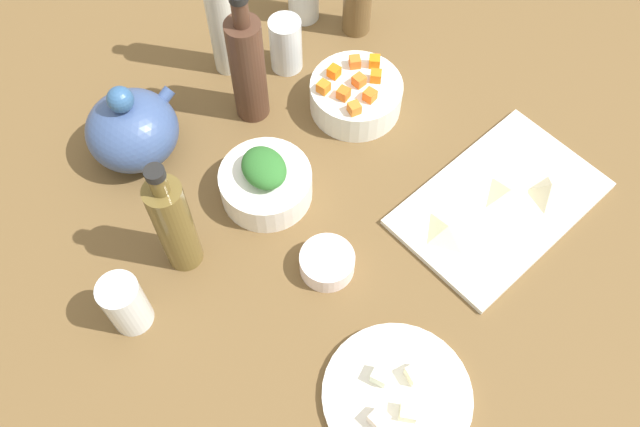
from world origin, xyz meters
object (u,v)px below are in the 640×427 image
(bowl_carrots, at_px, (356,96))
(bottle_0, at_px, (220,13))
(drinking_glass_2, at_px, (286,45))
(bottle_1, at_px, (174,224))
(bowl_small_side, at_px, (327,263))
(bottle_2, at_px, (248,67))
(drinking_glass_0, at_px, (126,304))
(plate_tofu, at_px, (397,396))
(cutting_board, at_px, (500,203))
(teapot, at_px, (132,129))
(bowl_greens, at_px, (266,184))

(bowl_carrots, distance_m, bottle_0, 0.26)
(bottle_0, xyz_separation_m, drinking_glass_2, (0.07, -0.08, -0.07))
(bottle_1, bearing_deg, bowl_small_side, -53.05)
(bottle_2, distance_m, drinking_glass_2, 0.13)
(bowl_carrots, distance_m, bottle_1, 0.39)
(bottle_0, height_order, drinking_glass_0, bottle_0)
(bottle_0, relative_size, bottle_1, 1.25)
(bottle_0, height_order, bottle_1, bottle_0)
(bottle_0, xyz_separation_m, bottle_2, (-0.04, -0.10, -0.02))
(plate_tofu, relative_size, bottle_0, 0.71)
(cutting_board, height_order, teapot, teapot)
(bowl_small_side, xyz_separation_m, teapot, (-0.05, 0.37, 0.04))
(bowl_greens, height_order, bottle_0, bottle_0)
(bowl_greens, xyz_separation_m, teapot, (-0.08, 0.21, 0.03))
(bowl_small_side, distance_m, drinking_glass_0, 0.29)
(plate_tofu, height_order, bottle_1, bottle_1)
(bowl_carrots, bearing_deg, drinking_glass_2, 93.89)
(plate_tofu, relative_size, drinking_glass_0, 2.04)
(drinking_glass_2, bearing_deg, bowl_carrots, -86.11)
(bottle_1, relative_size, bottle_2, 0.90)
(bowl_carrots, bearing_deg, plate_tofu, -132.68)
(bottle_2, bearing_deg, bottle_1, -154.75)
(bowl_greens, relative_size, bottle_2, 0.57)
(cutting_board, relative_size, bottle_2, 1.28)
(plate_tofu, bearing_deg, bottle_1, 97.58)
(bowl_greens, xyz_separation_m, drinking_glass_0, (-0.28, -0.01, 0.02))
(bowl_small_side, bearing_deg, bowl_greens, 78.25)
(bowl_carrots, relative_size, bottle_1, 0.68)
(drinking_glass_0, bearing_deg, bottle_1, 9.59)
(bowl_greens, height_order, teapot, teapot)
(bottle_0, bearing_deg, bowl_carrots, -70.15)
(teapot, bearing_deg, bowl_small_side, -82.31)
(cutting_board, distance_m, bowl_greens, 0.36)
(plate_tofu, bearing_deg, drinking_glass_2, 57.70)
(bowl_carrots, relative_size, drinking_glass_2, 1.52)
(plate_tofu, relative_size, bowl_small_side, 2.48)
(plate_tofu, height_order, bowl_small_side, bowl_small_side)
(cutting_board, relative_size, bowl_greens, 2.26)
(bowl_greens, distance_m, bottle_1, 0.17)
(teapot, height_order, drinking_glass_0, teapot)
(drinking_glass_2, bearing_deg, bowl_greens, -142.65)
(cutting_board, height_order, bowl_carrots, bowl_carrots)
(cutting_board, xyz_separation_m, teapot, (-0.31, 0.49, 0.05))
(plate_tofu, relative_size, bottle_1, 0.89)
(bottle_1, relative_size, drinking_glass_0, 2.30)
(cutting_board, xyz_separation_m, bowl_small_side, (-0.26, 0.13, 0.01))
(bowl_greens, bearing_deg, bowl_small_side, -101.75)
(bottle_0, bearing_deg, plate_tofu, -113.34)
(bowl_carrots, relative_size, drinking_glass_0, 1.57)
(bowl_small_side, distance_m, bottle_2, 0.34)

